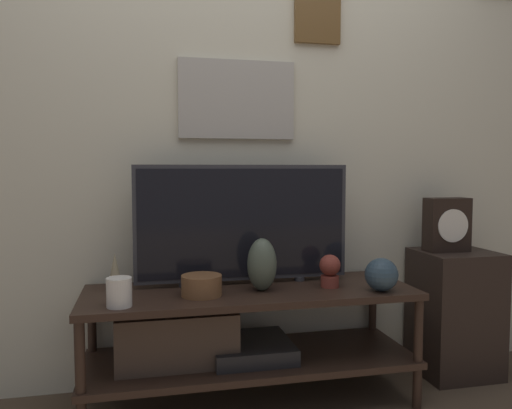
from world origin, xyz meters
The scene contains 11 objects.
wall_back centered at (0.00, 0.60, 1.36)m, with size 6.40×0.08×2.70m.
media_console centered at (-0.12, 0.29, 0.33)m, with size 1.47×0.51×0.52m.
television centered at (-0.01, 0.41, 0.81)m, with size 1.00×0.05×0.56m.
vase_round_glass centered at (0.56, 0.13, 0.59)m, with size 0.15×0.15×0.15m.
vase_slim_bronze centered at (-0.59, 0.37, 0.60)m, with size 0.07×0.07×0.17m.
vase_wide_bowl centered at (-0.23, 0.23, 0.56)m, with size 0.17×0.17×0.09m.
vase_urn_stoneware centered at (0.04, 0.26, 0.64)m, with size 0.13×0.13×0.23m.
candle_jar centered at (-0.56, 0.13, 0.58)m, with size 0.10×0.10×0.11m.
decorative_bust centered at (0.36, 0.25, 0.60)m, with size 0.10×0.10×0.15m.
side_table centered at (1.09, 0.37, 0.32)m, with size 0.38×0.35×0.64m.
mantel_clock centered at (1.05, 0.39, 0.77)m, with size 0.22×0.11×0.27m.
Camera 1 is at (-0.46, -1.86, 1.06)m, focal length 35.00 mm.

